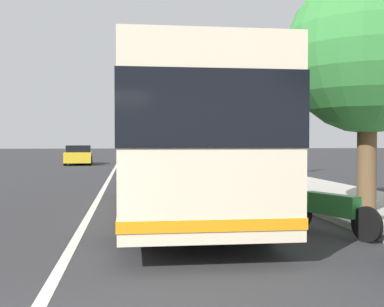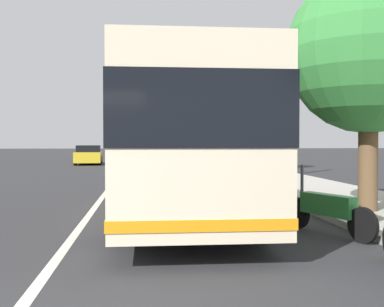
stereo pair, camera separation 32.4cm
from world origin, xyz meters
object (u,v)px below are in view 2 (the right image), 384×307
at_px(roadside_tree_far_block, 244,97).
at_px(car_behind_bus, 89,155).
at_px(motorcycle_far_end, 327,209).
at_px(coach_bus, 177,137).
at_px(car_oncoming, 166,157).
at_px(utility_pole, 258,109).
at_px(roadside_tree_mid_block, 369,52).

bearing_deg(roadside_tree_far_block, car_behind_bus, 47.28).
xyz_separation_m(motorcycle_far_end, roadside_tree_far_block, (18.57, -2.41, 3.78)).
bearing_deg(coach_bus, car_behind_bus, 11.57).
distance_m(car_oncoming, car_behind_bus, 7.60).
bearing_deg(utility_pole, motorcycle_far_end, 171.98).
distance_m(coach_bus, motorcycle_far_end, 4.28).
bearing_deg(car_behind_bus, roadside_tree_mid_block, 16.26).
distance_m(car_behind_bus, roadside_tree_far_block, 13.79).
xyz_separation_m(coach_bus, car_oncoming, (19.12, -0.61, -1.09)).
bearing_deg(roadside_tree_mid_block, roadside_tree_far_block, -2.34).
height_order(motorcycle_far_end, car_oncoming, car_oncoming).
bearing_deg(roadside_tree_far_block, coach_bus, 162.23).
relative_size(coach_bus, car_oncoming, 2.38).
distance_m(coach_bus, roadside_tree_mid_block, 4.81).
xyz_separation_m(coach_bus, utility_pole, (9.67, -4.33, 1.35)).
height_order(motorcycle_far_end, car_behind_bus, car_behind_bus).
xyz_separation_m(car_oncoming, roadside_tree_mid_block, (-20.34, -3.63, 3.00)).
relative_size(roadside_tree_mid_block, roadside_tree_far_block, 0.98).
bearing_deg(car_oncoming, roadside_tree_far_block, -135.53).
xyz_separation_m(coach_bus, car_behind_bus, (24.40, 4.85, -1.14)).
xyz_separation_m(car_behind_bus, roadside_tree_far_block, (-9.03, -9.78, 3.59)).
bearing_deg(motorcycle_far_end, roadside_tree_far_block, -30.94).
relative_size(car_oncoming, roadside_tree_mid_block, 0.81).
xyz_separation_m(car_oncoming, utility_pole, (-9.45, -3.72, 2.44)).
distance_m(coach_bus, car_oncoming, 19.16).
relative_size(car_behind_bus, utility_pole, 0.74).
distance_m(coach_bus, car_behind_bus, 24.91).
height_order(coach_bus, utility_pole, utility_pole).
bearing_deg(roadside_tree_mid_block, utility_pole, -0.46).
bearing_deg(roadside_tree_far_block, roadside_tree_mid_block, 177.66).
xyz_separation_m(car_oncoming, car_behind_bus, (5.28, 5.47, -0.05)).
relative_size(coach_bus, roadside_tree_far_block, 1.91).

